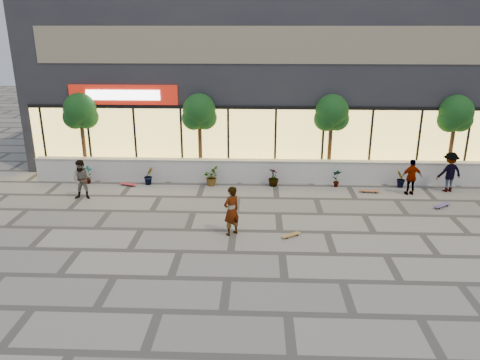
{
  "coord_description": "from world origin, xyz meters",
  "views": [
    {
      "loc": [
        -0.81,
        -13.33,
        6.96
      ],
      "look_at": [
        -1.47,
        3.37,
        1.3
      ],
      "focal_mm": 35.0,
      "sensor_mm": 36.0,
      "label": 1
    }
  ],
  "objects_px": {
    "tree_mideast": "(332,115)",
    "skateboard_center": "(291,235)",
    "skater_center": "(231,211)",
    "skateboard_right_far": "(442,205)",
    "skater_right_near": "(412,177)",
    "skateboard_right_near": "(369,191)",
    "skateboard_left": "(128,184)",
    "tree_east": "(456,116)",
    "tree_midwest": "(199,114)",
    "skater_left": "(82,180)",
    "tree_west": "(80,113)",
    "skater_right_far": "(449,172)"
  },
  "relations": [
    {
      "from": "tree_mideast",
      "to": "skateboard_center",
      "type": "bearing_deg",
      "value": -108.26
    },
    {
      "from": "tree_west",
      "to": "tree_mideast",
      "type": "distance_m",
      "value": 11.5
    },
    {
      "from": "tree_mideast",
      "to": "skateboard_center",
      "type": "relative_size",
      "value": 5.54
    },
    {
      "from": "skater_right_near",
      "to": "skateboard_right_near",
      "type": "xyz_separation_m",
      "value": [
        -1.67,
        0.14,
        -0.69
      ]
    },
    {
      "from": "tree_west",
      "to": "tree_east",
      "type": "bearing_deg",
      "value": 0.0
    },
    {
      "from": "skater_right_near",
      "to": "skateboard_left",
      "type": "xyz_separation_m",
      "value": [
        -12.27,
        0.62,
        -0.69
      ]
    },
    {
      "from": "tree_mideast",
      "to": "skater_center",
      "type": "distance_m",
      "value": 7.89
    },
    {
      "from": "tree_mideast",
      "to": "skater_right_far",
      "type": "bearing_deg",
      "value": -18.45
    },
    {
      "from": "skateboard_right_near",
      "to": "skateboard_right_far",
      "type": "bearing_deg",
      "value": -26.67
    },
    {
      "from": "tree_midwest",
      "to": "skater_left",
      "type": "distance_m",
      "value": 5.9
    },
    {
      "from": "tree_midwest",
      "to": "skateboard_center",
      "type": "xyz_separation_m",
      "value": [
        3.86,
        -6.47,
        -2.91
      ]
    },
    {
      "from": "skateboard_left",
      "to": "tree_mideast",
      "type": "bearing_deg",
      "value": 27.01
    },
    {
      "from": "skateboard_left",
      "to": "tree_east",
      "type": "bearing_deg",
      "value": 23.52
    },
    {
      "from": "skateboard_right_near",
      "to": "skateboard_right_far",
      "type": "height_order",
      "value": "skateboard_right_far"
    },
    {
      "from": "skateboard_right_near",
      "to": "tree_east",
      "type": "bearing_deg",
      "value": 31.75
    },
    {
      "from": "skater_left",
      "to": "skateboard_right_near",
      "type": "relative_size",
      "value": 2.01
    },
    {
      "from": "skateboard_center",
      "to": "skateboard_right_far",
      "type": "height_order",
      "value": "skateboard_right_far"
    },
    {
      "from": "skateboard_center",
      "to": "skateboard_right_near",
      "type": "relative_size",
      "value": 0.86
    },
    {
      "from": "skater_left",
      "to": "skateboard_left",
      "type": "xyz_separation_m",
      "value": [
        1.38,
        1.67,
        -0.75
      ]
    },
    {
      "from": "skateboard_left",
      "to": "skateboard_right_far",
      "type": "height_order",
      "value": "skateboard_right_far"
    },
    {
      "from": "tree_east",
      "to": "tree_midwest",
      "type": "bearing_deg",
      "value": 180.0
    },
    {
      "from": "tree_east",
      "to": "skater_center",
      "type": "distance_m",
      "value": 11.77
    },
    {
      "from": "skater_right_near",
      "to": "skateboard_center",
      "type": "distance_m",
      "value": 6.9
    },
    {
      "from": "tree_midwest",
      "to": "skateboard_left",
      "type": "xyz_separation_m",
      "value": [
        -3.11,
        -1.5,
        -2.91
      ]
    },
    {
      "from": "tree_west",
      "to": "skater_right_far",
      "type": "height_order",
      "value": "tree_west"
    },
    {
      "from": "tree_east",
      "to": "skateboard_center",
      "type": "relative_size",
      "value": 5.54
    },
    {
      "from": "skater_center",
      "to": "skateboard_center",
      "type": "relative_size",
      "value": 2.47
    },
    {
      "from": "skater_center",
      "to": "skateboard_right_far",
      "type": "height_order",
      "value": "skater_center"
    },
    {
      "from": "tree_mideast",
      "to": "skateboard_right_near",
      "type": "bearing_deg",
      "value": -52.72
    },
    {
      "from": "skater_center",
      "to": "skateboard_right_near",
      "type": "xyz_separation_m",
      "value": [
        5.69,
        4.38,
        -0.79
      ]
    },
    {
      "from": "skateboard_left",
      "to": "skateboard_right_near",
      "type": "distance_m",
      "value": 10.62
    },
    {
      "from": "tree_midwest",
      "to": "skater_center",
      "type": "distance_m",
      "value": 6.94
    },
    {
      "from": "tree_midwest",
      "to": "skater_left",
      "type": "relative_size",
      "value": 2.36
    },
    {
      "from": "tree_midwest",
      "to": "skater_center",
      "type": "height_order",
      "value": "tree_midwest"
    },
    {
      "from": "skateboard_center",
      "to": "tree_west",
      "type": "bearing_deg",
      "value": 111.65
    },
    {
      "from": "skater_center",
      "to": "skater_right_near",
      "type": "bearing_deg",
      "value": 168.33
    },
    {
      "from": "skateboard_center",
      "to": "skateboard_right_far",
      "type": "distance_m",
      "value": 6.8
    },
    {
      "from": "tree_west",
      "to": "skater_center",
      "type": "bearing_deg",
      "value": -40.96
    },
    {
      "from": "tree_mideast",
      "to": "skateboard_left",
      "type": "bearing_deg",
      "value": -170.64
    },
    {
      "from": "tree_east",
      "to": "skateboard_right_near",
      "type": "bearing_deg",
      "value": -153.71
    },
    {
      "from": "skater_right_far",
      "to": "skateboard_center",
      "type": "bearing_deg",
      "value": 20.43
    },
    {
      "from": "skater_right_near",
      "to": "skateboard_right_near",
      "type": "distance_m",
      "value": 1.81
    },
    {
      "from": "skater_left",
      "to": "skater_right_near",
      "type": "height_order",
      "value": "skater_left"
    },
    {
      "from": "tree_midwest",
      "to": "tree_mideast",
      "type": "height_order",
      "value": "same"
    },
    {
      "from": "skateboard_right_far",
      "to": "skateboard_center",
      "type": "bearing_deg",
      "value": 168.66
    },
    {
      "from": "skater_center",
      "to": "skateboard_right_far",
      "type": "bearing_deg",
      "value": 157.34
    },
    {
      "from": "skateboard_left",
      "to": "skateboard_right_near",
      "type": "relative_size",
      "value": 0.98
    },
    {
      "from": "tree_midwest",
      "to": "skater_center",
      "type": "relative_size",
      "value": 2.24
    },
    {
      "from": "skater_center",
      "to": "skater_left",
      "type": "distance_m",
      "value": 7.06
    },
    {
      "from": "skateboard_right_near",
      "to": "skater_center",
      "type": "bearing_deg",
      "value": -136.94
    }
  ]
}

